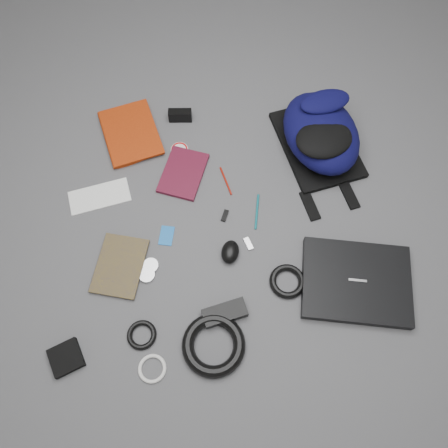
{
  "coord_description": "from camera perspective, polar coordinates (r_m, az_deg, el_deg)",
  "views": [
    {
      "loc": [
        -0.07,
        -0.64,
        1.47
      ],
      "look_at": [
        0.0,
        0.0,
        0.02
      ],
      "focal_mm": 35.0,
      "sensor_mm": 36.0,
      "label": 1
    }
  ],
  "objects": [
    {
      "name": "id_badge",
      "position": [
        1.6,
        -7.52,
        -1.52
      ],
      "size": [
        0.06,
        0.08,
        0.0
      ],
      "primitive_type": "cube",
      "rotation": [
        0.0,
        0.0,
        -0.23
      ],
      "color": "blue",
      "rests_on": "ground"
    },
    {
      "name": "power_brick",
      "position": [
        1.48,
        0.09,
        -11.54
      ],
      "size": [
        0.16,
        0.09,
        0.04
      ],
      "primitive_type": "cube",
      "rotation": [
        0.0,
        0.0,
        0.2
      ],
      "color": "black",
      "rests_on": "ground"
    },
    {
      "name": "pouch",
      "position": [
        1.55,
        -19.93,
        -16.12
      ],
      "size": [
        0.12,
        0.12,
        0.03
      ],
      "primitive_type": "cube",
      "rotation": [
        0.0,
        0.0,
        0.36
      ],
      "color": "black",
      "rests_on": "ground"
    },
    {
      "name": "dvd_case",
      "position": [
        1.7,
        -5.35,
        6.64
      ],
      "size": [
        0.22,
        0.25,
        0.02
      ],
      "primitive_type": "cube",
      "rotation": [
        0.0,
        0.0,
        -0.38
      ],
      "color": "#460D1D",
      "rests_on": "ground"
    },
    {
      "name": "headphone_right",
      "position": [
        1.56,
        -9.55,
        -5.39
      ],
      "size": [
        0.06,
        0.06,
        0.01
      ],
      "primitive_type": "cylinder",
      "rotation": [
        0.0,
        0.0,
        0.1
      ],
      "color": "#B3B3B5",
      "rests_on": "ground"
    },
    {
      "name": "white_cable_coil",
      "position": [
        1.49,
        -9.36,
        -18.14
      ],
      "size": [
        0.1,
        0.1,
        0.01
      ],
      "primitive_type": "torus",
      "rotation": [
        0.0,
        0.0,
        -0.09
      ],
      "color": "white",
      "rests_on": "ground"
    },
    {
      "name": "sticker_disc",
      "position": [
        1.77,
        -5.84,
        9.67
      ],
      "size": [
        0.07,
        0.07,
        0.0
      ],
      "primitive_type": "cylinder",
      "rotation": [
        0.0,
        0.0,
        -0.09
      ],
      "color": "white",
      "rests_on": "ground"
    },
    {
      "name": "backpack",
      "position": [
        1.74,
        12.54,
        11.56
      ],
      "size": [
        0.37,
        0.47,
        0.18
      ],
      "primitive_type": null,
      "rotation": [
        0.0,
        0.0,
        0.19
      ],
      "color": "black",
      "rests_on": "ground"
    },
    {
      "name": "cable_coil",
      "position": [
        1.53,
        8.26,
        -7.41
      ],
      "size": [
        0.13,
        0.13,
        0.02
      ],
      "primitive_type": "torus",
      "rotation": [
        0.0,
        0.0,
        -0.0
      ],
      "color": "black",
      "rests_on": "ground"
    },
    {
      "name": "earbud_coil",
      "position": [
        1.5,
        -10.7,
        -14.05
      ],
      "size": [
        0.12,
        0.12,
        0.02
      ],
      "primitive_type": "torus",
      "rotation": [
        0.0,
        0.0,
        -0.28
      ],
      "color": "black",
      "rests_on": "ground"
    },
    {
      "name": "ground",
      "position": [
        1.6,
        -0.0,
        -0.29
      ],
      "size": [
        4.0,
        4.0,
        0.0
      ],
      "primitive_type": "plane",
      "color": "#4F4F51",
      "rests_on": "ground"
    },
    {
      "name": "power_cord_coil",
      "position": [
        1.46,
        -1.37,
        -15.5
      ],
      "size": [
        0.27,
        0.27,
        0.04
      ],
      "primitive_type": "torus",
      "rotation": [
        0.0,
        0.0,
        0.4
      ],
      "color": "black",
      "rests_on": "ground"
    },
    {
      "name": "usb_black",
      "position": [
        1.62,
        0.11,
        1.1
      ],
      "size": [
        0.04,
        0.05,
        0.01
      ],
      "primitive_type": "cube",
      "rotation": [
        0.0,
        0.0,
        -0.42
      ],
      "color": "black",
      "rests_on": "ground"
    },
    {
      "name": "pen_red",
      "position": [
        1.69,
        0.24,
        5.65
      ],
      "size": [
        0.04,
        0.13,
        0.01
      ],
      "primitive_type": "cylinder",
      "rotation": [
        1.57,
        0.0,
        0.23
      ],
      "color": "#9E190C",
      "rests_on": "ground"
    },
    {
      "name": "envelope",
      "position": [
        1.72,
        -15.95,
        3.5
      ],
      "size": [
        0.24,
        0.14,
        0.0
      ],
      "primitive_type": "cube",
      "rotation": [
        0.0,
        0.0,
        0.18
      ],
      "color": "white",
      "rests_on": "ground"
    },
    {
      "name": "laptop",
      "position": [
        1.58,
        16.88,
        -7.25
      ],
      "size": [
        0.42,
        0.36,
        0.04
      ],
      "primitive_type": "cube",
      "rotation": [
        0.0,
        0.0,
        -0.21
      ],
      "color": "black",
      "rests_on": "ground"
    },
    {
      "name": "comic_book",
      "position": [
        1.61,
        -16.17,
        -4.8
      ],
      "size": [
        0.22,
        0.26,
        0.02
      ],
      "primitive_type": "imported",
      "rotation": [
        0.0,
        0.0,
        -0.28
      ],
      "color": "#9E850B",
      "rests_on": "ground"
    },
    {
      "name": "headphone_left",
      "position": [
        1.55,
        -10.04,
        -6.57
      ],
      "size": [
        0.07,
        0.07,
        0.01
      ],
      "primitive_type": "cylinder",
      "rotation": [
        0.0,
        0.0,
        0.32
      ],
      "color": "#B0B1B2",
      "rests_on": "ground"
    },
    {
      "name": "textbook_red",
      "position": [
        1.83,
        -15.25,
        10.46
      ],
      "size": [
        0.27,
        0.32,
        0.03
      ],
      "primitive_type": "imported",
      "rotation": [
        0.0,
        0.0,
        0.23
      ],
      "color": "#942708",
      "rests_on": "ground"
    },
    {
      "name": "usb_silver",
      "position": [
        1.57,
        3.21,
        -2.6
      ],
      "size": [
        0.03,
        0.05,
        0.01
      ],
      "primitive_type": "cube",
      "rotation": [
        0.0,
        0.0,
        0.31
      ],
      "color": "silver",
      "rests_on": "ground"
    },
    {
      "name": "mouse",
      "position": [
        1.54,
        0.81,
        -3.66
      ],
      "size": [
        0.09,
        0.1,
        0.05
      ],
      "primitive_type": "ellipsoid",
      "rotation": [
        0.0,
        0.0,
        -0.3
      ],
      "color": "black",
      "rests_on": "ground"
    },
    {
      "name": "compact_camera",
      "position": [
        1.84,
        -5.74,
        13.93
      ],
      "size": [
        0.1,
        0.04,
        0.05
      ],
      "primitive_type": "cube",
      "rotation": [
        0.0,
        0.0,
        -0.1
      ],
      "color": "black",
      "rests_on": "ground"
    },
    {
      "name": "pen_teal",
      "position": [
        1.63,
        4.32,
        1.62
      ],
      "size": [
        0.04,
        0.14,
        0.01
      ],
      "primitive_type": "cylinder",
      "rotation": [
        1.57,
        0.0,
        -0.22
      ],
      "color": "#0C6570",
      "rests_on": "ground"
    }
  ]
}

